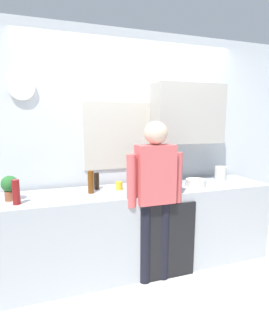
{
  "coord_description": "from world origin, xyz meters",
  "views": [
    {
      "loc": [
        -0.98,
        -2.27,
        1.6
      ],
      "look_at": [
        -0.12,
        0.25,
        1.12
      ],
      "focal_mm": 28.17,
      "sensor_mm": 36.0,
      "label": 1
    }
  ],
  "objects": [
    {
      "name": "person_at_sink",
      "position": [
        0.0,
        0.0,
        0.95
      ],
      "size": [
        0.57,
        0.22,
        1.6
      ],
      "rotation": [
        0.0,
        0.0,
        -0.2
      ],
      "color": "black",
      "rests_on": "ground_plane"
    },
    {
      "name": "bottle_amber_beer",
      "position": [
        -0.57,
        0.31,
        1.0
      ],
      "size": [
        0.06,
        0.06,
        0.23
      ],
      "primitive_type": "cylinder",
      "color": "brown",
      "rests_on": "kitchen_counter"
    },
    {
      "name": "ground_plane",
      "position": [
        0.0,
        0.0,
        0.0
      ],
      "size": [
        8.0,
        8.0,
        0.0
      ],
      "primitive_type": "plane",
      "color": "silver"
    },
    {
      "name": "kitchen_counter",
      "position": [
        0.0,
        0.3,
        0.44
      ],
      "size": [
        2.88,
        0.64,
        0.88
      ],
      "primitive_type": "cube",
      "color": "#B2B7BC",
      "rests_on": "ground_plane"
    },
    {
      "name": "storage_canister",
      "position": [
        1.04,
        0.39,
        0.97
      ],
      "size": [
        0.14,
        0.14,
        0.17
      ],
      "primitive_type": "cylinder",
      "color": "silver",
      "rests_on": "kitchen_counter"
    },
    {
      "name": "bottle_dark_sauce",
      "position": [
        -0.48,
        0.45,
        0.97
      ],
      "size": [
        0.06,
        0.06,
        0.18
      ],
      "primitive_type": "cylinder",
      "color": "black",
      "rests_on": "kitchen_counter"
    },
    {
      "name": "coffee_maker",
      "position": [
        0.19,
        0.31,
        1.03
      ],
      "size": [
        0.2,
        0.2,
        0.33
      ],
      "color": "black",
      "rests_on": "kitchen_counter"
    },
    {
      "name": "back_wall_assembly",
      "position": [
        0.08,
        0.7,
        1.35
      ],
      "size": [
        4.48,
        0.42,
        2.6
      ],
      "color": "silver",
      "rests_on": "ground_plane"
    },
    {
      "name": "dishwasher_panel",
      "position": [
        0.15,
        -0.03,
        0.4
      ],
      "size": [
        0.56,
        0.02,
        0.79
      ],
      "primitive_type": "cube",
      "color": "black",
      "rests_on": "ground_plane"
    },
    {
      "name": "cup_yellow_cup",
      "position": [
        -0.26,
        0.35,
        0.92
      ],
      "size": [
        0.07,
        0.07,
        0.08
      ],
      "primitive_type": "cylinder",
      "color": "yellow",
      "rests_on": "kitchen_counter"
    },
    {
      "name": "bottle_red_vinegar",
      "position": [
        -1.24,
        0.16,
        0.99
      ],
      "size": [
        0.06,
        0.06,
        0.22
      ],
      "primitive_type": "cylinder",
      "color": "maroon",
      "rests_on": "kitchen_counter"
    },
    {
      "name": "potted_plant",
      "position": [
        -1.31,
        0.3,
        1.01
      ],
      "size": [
        0.15,
        0.15,
        0.23
      ],
      "color": "#9E5638",
      "rests_on": "kitchen_counter"
    },
    {
      "name": "cup_blue_mug",
      "position": [
        0.48,
        0.43,
        0.93
      ],
      "size": [
        0.08,
        0.08,
        0.1
      ],
      "primitive_type": "cylinder",
      "color": "#3351B2",
      "rests_on": "kitchen_counter"
    },
    {
      "name": "mixing_bowl",
      "position": [
        0.59,
        0.22,
        0.92
      ],
      "size": [
        0.22,
        0.22,
        0.08
      ],
      "primitive_type": "cylinder",
      "color": "white",
      "rests_on": "kitchen_counter"
    }
  ]
}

